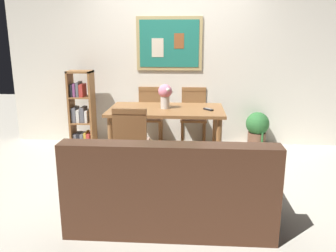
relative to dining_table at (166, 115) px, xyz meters
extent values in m
plane|color=beige|center=(0.06, -0.52, -0.65)|extent=(12.00, 12.00, 0.00)
cube|color=silver|center=(0.06, 0.91, 0.65)|extent=(5.20, 0.10, 2.60)
cube|color=tan|center=(-0.02, 0.85, 0.93)|extent=(1.00, 0.02, 0.80)
cube|color=#1E7260|center=(-0.02, 0.83, 0.93)|extent=(0.90, 0.01, 0.70)
cube|color=beige|center=(-0.19, 0.82, 0.87)|extent=(0.18, 0.00, 0.28)
cube|color=brown|center=(0.14, 0.82, 0.97)|extent=(0.15, 0.00, 0.23)
cube|color=brown|center=(0.00, 0.00, 0.07)|extent=(1.54, 0.89, 0.04)
cylinder|color=brown|center=(-0.69, -0.37, -0.30)|extent=(0.07, 0.07, 0.70)
cylinder|color=brown|center=(0.69, -0.37, -0.30)|extent=(0.07, 0.07, 0.70)
cylinder|color=brown|center=(-0.69, 0.37, -0.30)|extent=(0.07, 0.07, 0.70)
cylinder|color=brown|center=(0.69, 0.37, -0.30)|extent=(0.07, 0.07, 0.70)
cube|color=brown|center=(-0.31, 0.66, -0.21)|extent=(0.40, 0.40, 0.03)
cube|color=#997A66|center=(-0.31, 0.66, -0.18)|extent=(0.36, 0.36, 0.03)
cylinder|color=brown|center=(-0.14, 0.83, -0.43)|extent=(0.04, 0.04, 0.42)
cylinder|color=brown|center=(-0.48, 0.83, -0.43)|extent=(0.04, 0.04, 0.42)
cylinder|color=brown|center=(-0.14, 0.49, -0.43)|extent=(0.04, 0.04, 0.42)
cylinder|color=brown|center=(-0.48, 0.49, -0.43)|extent=(0.04, 0.04, 0.42)
cube|color=brown|center=(-0.31, 0.84, 0.03)|extent=(0.38, 0.04, 0.46)
cube|color=brown|center=(-0.31, 0.84, 0.23)|extent=(0.38, 0.05, 0.06)
cube|color=brown|center=(-0.34, -0.70, -0.21)|extent=(0.40, 0.40, 0.03)
cube|color=#997A66|center=(-0.34, -0.70, -0.18)|extent=(0.36, 0.36, 0.03)
cylinder|color=brown|center=(-0.51, -0.87, -0.43)|extent=(0.04, 0.04, 0.42)
cylinder|color=brown|center=(-0.17, -0.87, -0.43)|extent=(0.04, 0.04, 0.42)
cylinder|color=brown|center=(-0.51, -0.53, -0.43)|extent=(0.04, 0.04, 0.42)
cylinder|color=brown|center=(-0.17, -0.53, -0.43)|extent=(0.04, 0.04, 0.42)
cube|color=brown|center=(-0.34, -0.88, 0.03)|extent=(0.38, 0.04, 0.46)
cube|color=brown|center=(-0.34, -0.88, 0.23)|extent=(0.38, 0.05, 0.06)
cube|color=brown|center=(0.37, 0.68, -0.21)|extent=(0.40, 0.40, 0.03)
cube|color=#997A66|center=(0.37, 0.68, -0.18)|extent=(0.36, 0.36, 0.03)
cylinder|color=brown|center=(0.54, 0.85, -0.43)|extent=(0.04, 0.04, 0.42)
cylinder|color=brown|center=(0.20, 0.85, -0.43)|extent=(0.04, 0.04, 0.42)
cylinder|color=brown|center=(0.54, 0.51, -0.43)|extent=(0.04, 0.04, 0.42)
cylinder|color=brown|center=(0.20, 0.51, -0.43)|extent=(0.04, 0.04, 0.42)
cube|color=brown|center=(0.37, 0.86, 0.03)|extent=(0.38, 0.04, 0.46)
cube|color=brown|center=(0.37, 0.86, 0.23)|extent=(0.38, 0.05, 0.06)
cube|color=#472819|center=(0.16, -1.61, -0.45)|extent=(1.80, 0.84, 0.40)
cube|color=#472819|center=(0.16, -1.93, -0.03)|extent=(1.80, 0.20, 0.44)
cube|color=#472819|center=(-0.65, -1.61, -0.14)|extent=(0.18, 0.80, 0.22)
cube|color=#472819|center=(0.97, -1.61, -0.14)|extent=(0.18, 0.80, 0.22)
cube|color=maroon|center=(-0.29, -1.79, -0.09)|extent=(0.32, 0.16, 0.33)
cube|color=maroon|center=(0.16, -1.79, -0.09)|extent=(0.32, 0.16, 0.33)
cube|color=brown|center=(-1.50, 0.54, -0.05)|extent=(0.03, 0.28, 1.19)
cube|color=brown|center=(-1.17, 0.54, -0.05)|extent=(0.03, 0.28, 1.19)
cube|color=brown|center=(-1.33, 0.54, -0.63)|extent=(0.36, 0.28, 0.03)
cube|color=brown|center=(-1.33, 0.54, 0.53)|extent=(0.36, 0.28, 0.03)
cube|color=brown|center=(-1.33, 0.54, -0.25)|extent=(0.30, 0.28, 0.02)
cube|color=brown|center=(-1.33, 0.54, 0.15)|extent=(0.30, 0.28, 0.02)
cube|color=#595960|center=(-1.45, 0.54, -0.52)|extent=(0.05, 0.22, 0.19)
cube|color=black|center=(-1.40, 0.54, -0.52)|extent=(0.04, 0.22, 0.19)
cube|color=#595960|center=(-1.34, 0.54, -0.52)|extent=(0.05, 0.22, 0.19)
cube|color=gold|center=(-1.29, 0.54, -0.51)|extent=(0.04, 0.22, 0.21)
cube|color=#B2332D|center=(-1.24, 0.54, -0.52)|extent=(0.05, 0.22, 0.20)
cube|color=#595960|center=(-1.44, 0.54, -0.13)|extent=(0.06, 0.22, 0.23)
cube|color=beige|center=(-1.38, 0.54, -0.14)|extent=(0.05, 0.22, 0.20)
cube|color=#595960|center=(-1.31, 0.54, -0.12)|extent=(0.06, 0.22, 0.23)
cube|color=beige|center=(-1.25, 0.54, -0.15)|extent=(0.04, 0.22, 0.19)
cube|color=black|center=(-1.45, 0.54, 0.25)|extent=(0.04, 0.22, 0.19)
cube|color=#7F3F72|center=(-1.41, 0.54, 0.26)|extent=(0.04, 0.22, 0.20)
cube|color=#595960|center=(-1.36, 0.54, 0.27)|extent=(0.04, 0.22, 0.22)
cube|color=#B2332D|center=(-1.31, 0.54, 0.25)|extent=(0.06, 0.22, 0.19)
cylinder|color=brown|center=(1.36, 0.68, -0.52)|extent=(0.27, 0.27, 0.24)
cylinder|color=#332319|center=(1.36, 0.68, -0.41)|extent=(0.25, 0.25, 0.02)
sphere|color=#2D6B33|center=(1.36, 0.68, -0.26)|extent=(0.35, 0.35, 0.35)
cylinder|color=#2D6B33|center=(1.41, 0.54, -0.50)|extent=(0.03, 0.03, 0.27)
cylinder|color=#2D6B33|center=(1.49, 0.77, -0.48)|extent=(0.03, 0.03, 0.24)
cylinder|color=beige|center=(-0.02, 0.00, 0.18)|extent=(0.12, 0.12, 0.17)
sphere|color=pink|center=(-0.02, 0.00, 0.33)|extent=(0.18, 0.18, 0.18)
sphere|color=#EACC4C|center=(-0.05, 0.06, 0.35)|extent=(0.07, 0.07, 0.07)
sphere|color=silver|center=(0.02, -0.06, 0.36)|extent=(0.05, 0.05, 0.05)
sphere|color=silver|center=(0.05, 0.02, 0.32)|extent=(0.06, 0.06, 0.06)
cube|color=black|center=(0.56, -0.07, 0.10)|extent=(0.13, 0.15, 0.02)
cube|color=gray|center=(0.56, -0.07, 0.12)|extent=(0.09, 0.10, 0.00)
camera|label=1|loc=(0.34, -4.58, 1.02)|focal=37.17mm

